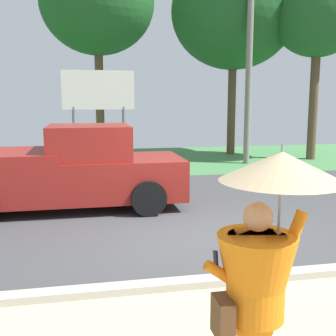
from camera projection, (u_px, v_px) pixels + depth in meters
ground_plane at (168, 201)px, 10.45m from camera, size 40.00×22.00×0.20m
monk_pedestrian at (260, 284)px, 3.15m from camera, size 1.03×0.91×2.13m
pickup_truck at (69, 170)px, 9.43m from camera, size 5.20×2.28×1.88m
utility_pole at (249, 62)px, 15.68m from camera, size 1.80×0.24×7.32m
roadside_billboard at (99, 97)px, 15.13m from camera, size 2.60×0.12×3.50m
tree_left_far at (97, 3)px, 17.48m from camera, size 4.80×4.80×8.69m
tree_center_back at (234, 12)px, 18.09m from camera, size 5.45×5.45×8.72m
tree_right_mid at (318, 17)px, 16.56m from camera, size 3.56×3.56×7.37m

